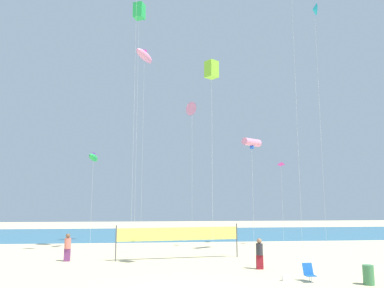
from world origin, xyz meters
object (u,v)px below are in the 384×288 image
Objects in this scene: beachgoer_coral_shirt at (68,246)px; beachgoer_charcoal_shirt at (259,253)px; kite_pink_tube at (252,143)px; kite_green_inflatable at (93,158)px; kite_magenta_diamond at (281,165)px; trash_barrel at (368,275)px; volleyball_net at (179,235)px; kite_green_box at (139,11)px; kite_cyan_delta at (314,10)px; kite_pink_inflatable at (144,56)px; folding_beach_chair at (309,272)px; kite_pink_delta at (192,109)px; beach_handbag at (286,278)px; kite_lime_box at (211,70)px; kite_blue_diamond at (292,5)px.

beachgoer_coral_shirt is 12.87m from beachgoer_charcoal_shirt.
kite_green_inflatable is at bearing 169.19° from kite_pink_tube.
beachgoer_charcoal_shirt is 14.03m from kite_magenta_diamond.
volleyball_net reaches higher than trash_barrel.
kite_green_box is (-12.02, 12.88, 19.93)m from trash_barrel.
kite_cyan_delta reaches higher than kite_pink_inflatable.
kite_cyan_delta reaches higher than folding_beach_chair.
kite_pink_inflatable is 7.29m from kite_pink_delta.
kite_green_box reaches higher than folding_beach_chair.
beachgoer_coral_shirt is 1.02× the size of beachgoer_charcoal_shirt.
kite_green_inflatable is (-3.80, 2.32, -12.62)m from kite_green_box.
beach_handbag is 0.02× the size of kite_cyan_delta.
kite_pink_delta is at bearing 168.06° from kite_magenta_diamond.
kite_green_box reaches higher than kite_pink_delta.
beachgoer_charcoal_shirt is at bearing -133.80° from kite_cyan_delta.
kite_green_inflatable reaches higher than trash_barrel.
kite_green_inflatable is (-8.86, 10.69, -4.49)m from kite_lime_box.
beachgoer_charcoal_shirt is 11.66m from kite_lime_box.
volleyball_net is at bearing 145.66° from folding_beach_chair.
kite_lime_box is 0.59× the size of kite_blue_diamond.
kite_pink_delta is at bearing -173.81° from beachgoer_coral_shirt.
kite_green_box is 1.64× the size of kite_lime_box.
trash_barrel is at bearing -94.92° from kite_blue_diamond.
trash_barrel is 14.43m from kite_lime_box.
kite_pink_inflatable reaches higher than kite_pink_tube.
kite_lime_box is 13.18m from kite_pink_delta.
kite_magenta_diamond is 0.35× the size of kite_blue_diamond.
beachgoer_charcoal_shirt is 11.38m from kite_pink_tube.
kite_pink_inflatable is at bearing 35.82° from kite_green_inflatable.
kite_cyan_delta is 16.09m from kite_green_box.
volleyball_net is 0.40× the size of kite_blue_diamond.
kite_blue_diamond is (9.62, 1.49, 18.81)m from volleyball_net.
kite_green_inflatable reaches higher than volleyball_net.
kite_pink_inflatable is at bearing 148.84° from kite_blue_diamond.
volleyball_net is 14.32m from kite_pink_delta.
kite_pink_tube is (0.23, 11.60, 8.44)m from folding_beach_chair.
beach_handbag is at bearing 111.98° from beachgoer_coral_shirt.
kite_cyan_delta is at bearing 139.32° from beachgoer_charcoal_shirt.
kite_blue_diamond is (4.62, 9.25, 20.31)m from beach_handbag.
kite_green_box reaches higher than beach_handbag.
folding_beach_chair is 0.10× the size of volleyball_net.
kite_blue_diamond reaches higher than volleyball_net.
kite_green_box is 2.76× the size of kite_magenta_diamond.
kite_pink_delta is 12.96m from kite_blue_diamond.
kite_green_inflatable reaches higher than folding_beach_chair.
kite_pink_delta is at bearing 43.22° from kite_green_box.
kite_green_inflatable is at bearing 139.28° from volleyball_net.
folding_beach_chair is at bearing -51.46° from kite_green_box.
beachgoer_charcoal_shirt is 1.93× the size of trash_barrel.
beach_handbag is at bearing -123.15° from kite_cyan_delta.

